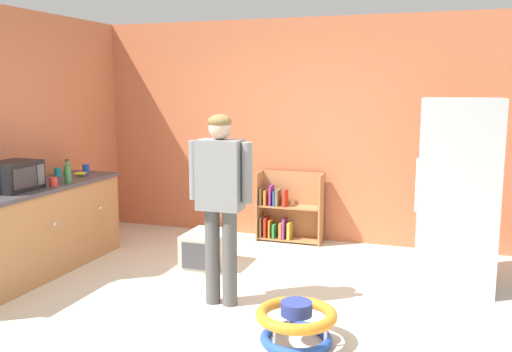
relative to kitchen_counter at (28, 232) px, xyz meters
name	(u,v)px	position (x,y,z in m)	size (l,w,h in m)	color
ground_plane	(234,304)	(2.20, -0.04, -0.45)	(12.00, 12.00, 0.00)	beige
back_wall	(301,131)	(2.20, 2.29, 0.90)	(5.20, 0.06, 2.70)	#C96B45
left_side_wall	(39,135)	(-0.43, 0.77, 0.90)	(0.06, 2.99, 2.70)	#C76F49
kitchen_counter	(28,232)	(0.00, 0.00, 0.00)	(0.65, 2.35, 0.90)	#AB7447
refrigerator	(458,194)	(4.02, 1.08, 0.44)	(0.73, 0.68, 1.78)	#B7BABF
bookshelf	(286,211)	(2.08, 2.10, -0.09)	(0.80, 0.28, 0.85)	#B27648
standing_person	(220,193)	(2.10, -0.06, 0.54)	(0.57, 0.22, 1.65)	#535351
baby_walker	(296,323)	(2.91, -0.60, -0.29)	(0.60, 0.60, 0.32)	blue
pet_carrier	(207,249)	(1.55, 0.87, -0.27)	(0.42, 0.55, 0.36)	beige
microwave	(13,176)	(0.00, -0.15, 0.59)	(0.37, 0.48, 0.28)	black
banana_bunch	(82,173)	(0.08, 0.81, 0.48)	(0.15, 0.16, 0.04)	yellow
green_glass_bottle	(68,174)	(0.23, 0.36, 0.55)	(0.07, 0.07, 0.25)	#33753D
teal_cup	(58,172)	(-0.16, 0.70, 0.50)	(0.08, 0.08, 0.10)	teal
blue_cup	(86,168)	(-0.04, 1.05, 0.50)	(0.08, 0.08, 0.10)	blue
red_cup	(53,182)	(0.23, 0.14, 0.50)	(0.08, 0.08, 0.10)	red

